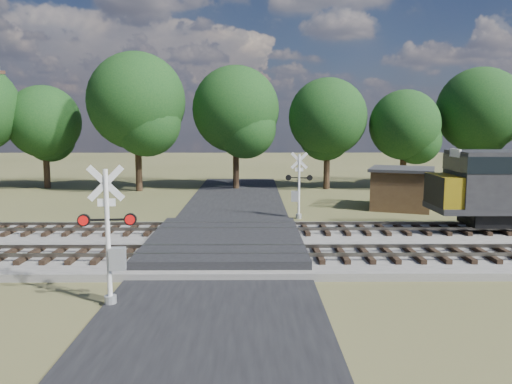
{
  "coord_description": "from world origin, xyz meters",
  "views": [
    {
      "loc": [
        1.24,
        -22.26,
        5.77
      ],
      "look_at": [
        1.43,
        2.0,
        2.47
      ],
      "focal_mm": 35.0,
      "sensor_mm": 36.0,
      "label": 1
    }
  ],
  "objects": [
    {
      "name": "crossing_signal_near",
      "position": [
        -3.22,
        -6.86,
        1.88
      ],
      "size": [
        1.83,
        0.41,
        4.53
      ],
      "rotation": [
        0.0,
        0.0,
        0.09
      ],
      "color": "silver",
      "rests_on": "ground"
    },
    {
      "name": "track_far",
      "position": [
        3.12,
        3.0,
        0.41
      ],
      "size": [
        140.0,
        2.6,
        0.33
      ],
      "color": "black",
      "rests_on": "ballast_bed"
    },
    {
      "name": "ground",
      "position": [
        0.0,
        0.0,
        0.0
      ],
      "size": [
        160.0,
        160.0,
        0.0
      ],
      "primitive_type": "plane",
      "color": "#474A27",
      "rests_on": "ground"
    },
    {
      "name": "ballast_bed",
      "position": [
        10.0,
        0.5,
        0.15
      ],
      "size": [
        140.0,
        10.0,
        0.3
      ],
      "primitive_type": "cube",
      "color": "gray",
      "rests_on": "ground"
    },
    {
      "name": "crossing_panel",
      "position": [
        0.0,
        0.5,
        0.32
      ],
      "size": [
        7.0,
        9.0,
        0.62
      ],
      "primitive_type": "cube",
      "color": "#262628",
      "rests_on": "ground"
    },
    {
      "name": "crossing_signal_far",
      "position": [
        4.02,
        7.96,
        1.71
      ],
      "size": [
        1.66,
        0.37,
        4.11
      ],
      "rotation": [
        0.0,
        0.0,
        3.06
      ],
      "color": "silver",
      "rests_on": "ground"
    },
    {
      "name": "road",
      "position": [
        0.0,
        0.0,
        0.04
      ],
      "size": [
        7.0,
        60.0,
        0.08
      ],
      "primitive_type": "cube",
      "color": "black",
      "rests_on": "ground"
    },
    {
      "name": "track_near",
      "position": [
        3.12,
        -2.0,
        0.41
      ],
      "size": [
        140.0,
        2.6,
        0.33
      ],
      "color": "black",
      "rests_on": "ballast_bed"
    },
    {
      "name": "equipment_shed",
      "position": [
        11.48,
        11.54,
        1.44
      ],
      "size": [
        5.35,
        5.35,
        2.84
      ],
      "rotation": [
        0.0,
        0.0,
        -0.35
      ],
      "color": "#422D1C",
      "rests_on": "ground"
    },
    {
      "name": "treeline",
      "position": [
        7.84,
        21.11,
        6.94
      ],
      "size": [
        79.65,
        11.84,
        11.88
      ],
      "color": "black",
      "rests_on": "ground"
    }
  ]
}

